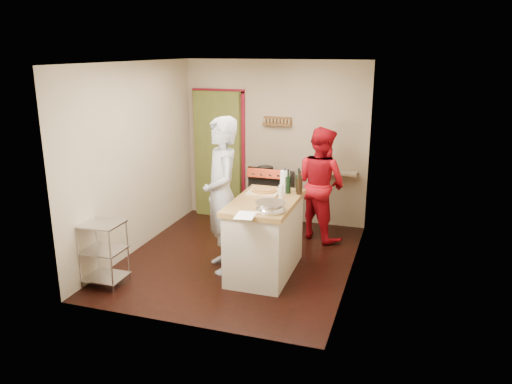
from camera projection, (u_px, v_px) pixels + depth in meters
floor at (239, 259)px, 6.79m from camera, size 3.50×3.50×0.00m
back_wall at (238, 150)px, 8.30m from camera, size 3.00×0.44×2.60m
left_wall at (135, 158)px, 6.87m from camera, size 0.04×3.50×2.60m
right_wall at (355, 175)px, 5.99m from camera, size 0.04×3.50×2.60m
ceiling at (236, 61)px, 6.07m from camera, size 3.00×3.50×0.02m
stove at (271, 199)px, 7.95m from camera, size 0.60×0.63×1.00m
wire_shelving at (103, 251)px, 5.95m from camera, size 0.48×0.40×0.80m
island at (265, 235)px, 6.26m from camera, size 0.76×1.44×1.28m
person_stripe at (222, 196)px, 6.24m from camera, size 0.80×0.86×1.98m
person_red at (321, 184)px, 7.35m from camera, size 1.03×0.98×1.68m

